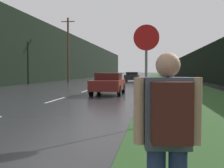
# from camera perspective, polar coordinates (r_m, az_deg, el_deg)

# --- Properties ---
(grass_verge) EXTENTS (6.00, 240.00, 0.02)m
(grass_verge) POSITION_cam_1_polar(r_m,az_deg,el_deg) (39.37, 11.64, 0.37)
(grass_verge) COLOR #26471E
(grass_verge) RESTS_ON ground_plane
(lane_stripe_c) EXTENTS (0.12, 3.00, 0.01)m
(lane_stripe_c) POSITION_cam_1_polar(r_m,az_deg,el_deg) (15.28, -11.36, -3.19)
(lane_stripe_c) COLOR silver
(lane_stripe_c) RESTS_ON ground_plane
(lane_stripe_d) EXTENTS (0.12, 3.00, 0.01)m
(lane_stripe_d) POSITION_cam_1_polar(r_m,az_deg,el_deg) (21.98, -5.24, -1.38)
(lane_stripe_d) COLOR silver
(lane_stripe_d) RESTS_ON ground_plane
(lane_stripe_e) EXTENTS (0.12, 3.00, 0.01)m
(lane_stripe_e) POSITION_cam_1_polar(r_m,az_deg,el_deg) (28.82, -2.00, -0.41)
(lane_stripe_e) COLOR silver
(lane_stripe_e) RESTS_ON ground_plane
(treeline_far_side) EXTENTS (2.00, 140.00, 8.26)m
(treeline_far_side) POSITION_cam_1_polar(r_m,az_deg,el_deg) (51.74, -9.35, 5.48)
(treeline_far_side) COLOR black
(treeline_far_side) RESTS_ON ground_plane
(treeline_near_side) EXTENTS (2.00, 140.00, 5.13)m
(treeline_near_side) POSITION_cam_1_polar(r_m,az_deg,el_deg) (49.99, 17.88, 3.70)
(treeline_near_side) COLOR black
(treeline_near_side) RESTS_ON ground_plane
(utility_pole_far) EXTENTS (1.80, 0.24, 8.53)m
(utility_pole_far) POSITION_cam_1_polar(r_m,az_deg,el_deg) (37.68, -8.90, 6.97)
(utility_pole_far) COLOR #4C3823
(utility_pole_far) RESTS_ON ground_plane
(stop_sign) EXTENTS (0.70, 0.07, 2.81)m
(stop_sign) POSITION_cam_1_polar(r_m,az_deg,el_deg) (7.74, 6.96, 4.08)
(stop_sign) COLOR slate
(stop_sign) RESTS_ON ground_plane
(hitchhiker_with_backpack) EXTENTS (0.59, 0.44, 1.71)m
(hitchhiker_with_backpack) POSITION_cam_1_polar(r_m,az_deg,el_deg) (2.52, 11.30, -10.38)
(hitchhiker_with_backpack) COLOR navy
(hitchhiker_with_backpack) RESTS_ON ground_plane
(car_passing_near) EXTENTS (1.95, 4.05, 1.41)m
(car_passing_near) POSITION_cam_1_polar(r_m,az_deg,el_deg) (18.45, -0.75, 0.12)
(car_passing_near) COLOR maroon
(car_passing_near) RESTS_ON ground_plane
(car_passing_far) EXTENTS (1.94, 4.71, 1.40)m
(car_passing_far) POSITION_cam_1_polar(r_m,az_deg,el_deg) (40.04, 4.10, 1.49)
(car_passing_far) COLOR black
(car_passing_far) RESTS_ON ground_plane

